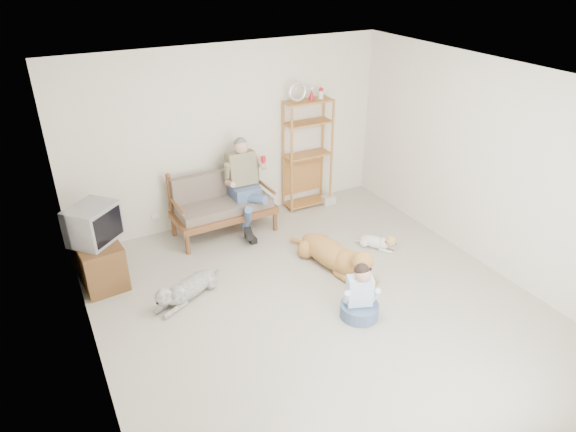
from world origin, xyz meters
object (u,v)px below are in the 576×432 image
etagere (308,153)px  golden_retriever (336,256)px  tv_stand (98,260)px  loveseat (222,202)px

etagere → golden_retriever: etagere is taller
etagere → tv_stand: 3.58m
loveseat → tv_stand: size_ratio=1.61×
etagere → tv_stand: etagere is taller
loveseat → golden_retriever: loveseat is taller
tv_stand → golden_retriever: (2.86, -1.20, -0.10)m
tv_stand → golden_retriever: bearing=-28.3°
etagere → golden_retriever: bearing=-107.9°
golden_retriever → etagere: bearing=62.1°
etagere → golden_retriever: (-0.60, -1.87, -0.72)m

